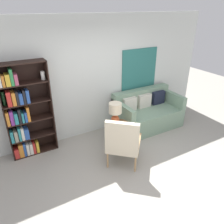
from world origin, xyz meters
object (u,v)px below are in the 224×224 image
at_px(armchair, 123,141).
at_px(side_table, 118,126).
at_px(couch, 147,113).
at_px(bookshelf, 23,114).
at_px(table_lamp, 115,111).

xyz_separation_m(armchair, side_table, (0.29, 0.65, -0.09)).
xyz_separation_m(armchair, couch, (1.38, 1.04, -0.20)).
bearing_deg(bookshelf, side_table, -20.59).
height_order(bookshelf, couch, bookshelf).
xyz_separation_m(couch, side_table, (-1.09, -0.39, 0.12)).
bearing_deg(armchair, side_table, 66.17).
distance_m(armchair, side_table, 0.71).
height_order(armchair, couch, armchair).
relative_size(side_table, table_lamp, 1.16).
distance_m(side_table, table_lamp, 0.37).
bearing_deg(side_table, couch, 19.85).
height_order(couch, table_lamp, table_lamp).
distance_m(bookshelf, armchair, 2.02).
bearing_deg(bookshelf, table_lamp, -19.44).
bearing_deg(table_lamp, armchair, -109.08).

